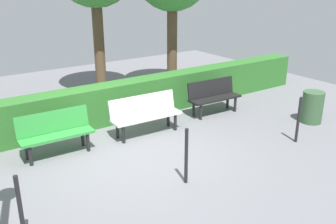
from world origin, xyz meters
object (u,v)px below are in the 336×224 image
bench_black (213,95)px  bench_white (145,113)px  trash_bin (312,107)px  bench_green (55,131)px

bench_black → bench_white: size_ratio=0.88×
bench_black → trash_bin: (-1.53, 1.84, -0.10)m
bench_white → trash_bin: bench_white is taller
bench_black → bench_green: same height
bench_black → trash_bin: bearing=132.3°
bench_black → bench_white: bearing=6.2°
trash_bin → bench_white: bearing=-25.0°
bench_green → bench_white: bearing=178.6°
bench_green → trash_bin: (-5.64, 1.81, -0.10)m
bench_white → trash_bin: bearing=157.1°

